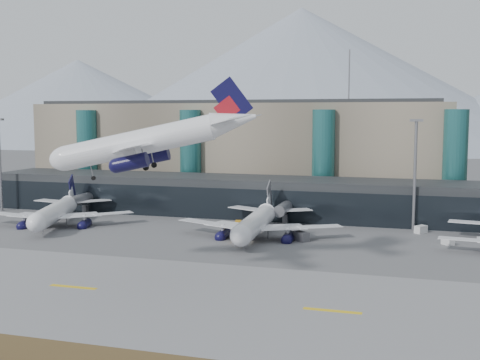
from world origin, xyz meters
name	(u,v)px	position (x,y,z in m)	size (l,w,h in m)	color
ground	(226,273)	(0.00, 0.00, 0.00)	(900.00, 900.00, 0.00)	#515154
runway_strip	(194,298)	(0.00, -15.00, 0.02)	(400.00, 40.00, 0.04)	slate
runway_markings	(194,298)	(0.00, -15.00, 0.05)	(128.00, 1.00, 0.02)	gold
concourse	(294,198)	(-0.02, 57.73, 4.97)	(170.00, 27.00, 10.00)	black
terminal_main	(238,150)	(-25.00, 90.00, 15.44)	(130.00, 30.00, 31.00)	gray
teal_towers	(255,158)	(-14.99, 74.01, 14.01)	(116.40, 19.40, 46.00)	#236262
mountain_ridge	(400,89)	(15.97, 380.00, 45.74)	(910.00, 400.00, 110.00)	gray
lightmast_left	(0,159)	(-80.00, 45.00, 14.42)	(3.00, 1.20, 25.60)	slate
lightmast_mid	(415,168)	(30.00, 48.00, 14.42)	(3.00, 1.20, 25.60)	slate
hero_jet	(158,133)	(-8.92, -6.98, 23.65)	(35.73, 35.37, 11.55)	white
jet_parked_left	(58,205)	(-52.95, 31.47, 4.63)	(36.24, 38.15, 12.25)	white
jet_parked_mid	(259,215)	(-2.63, 31.56, 4.68)	(38.39, 37.60, 12.38)	white
veh_a	(36,225)	(-54.72, 24.93, 0.86)	(3.05, 1.72, 1.72)	silver
veh_b	(238,223)	(-10.33, 41.66, 0.64)	(2.23, 1.37, 1.29)	orange
veh_c	(301,236)	(7.38, 28.88, 0.98)	(3.53, 1.86, 1.96)	#45454A
veh_d	(421,229)	(31.69, 44.95, 0.85)	(2.99, 1.60, 1.71)	silver
veh_f	(48,215)	(-59.59, 36.87, 0.94)	(3.37, 1.79, 1.88)	#45454A
veh_g	(448,241)	(36.96, 33.54, 0.72)	(2.48, 1.45, 1.45)	silver
veh_h	(243,237)	(-4.30, 25.06, 0.90)	(3.27, 1.72, 1.81)	orange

